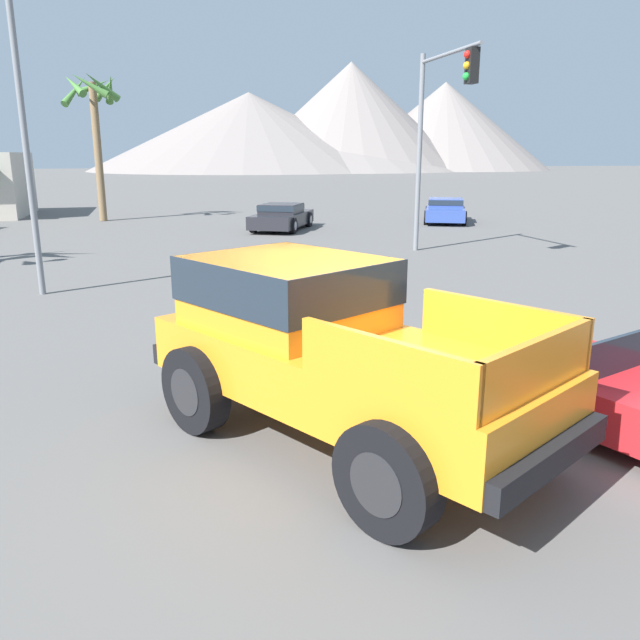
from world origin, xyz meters
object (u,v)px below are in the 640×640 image
at_px(traffic_light_main, 439,114).
at_px(palm_tree_tall, 94,111).
at_px(parked_car_dark, 282,216).
at_px(parked_car_blue, 445,210).
at_px(street_lamp_post, 18,82).
at_px(orange_pickup_truck, 323,340).

bearing_deg(traffic_light_main, palm_tree_tall, -143.26).
height_order(parked_car_dark, palm_tree_tall, palm_tree_tall).
relative_size(parked_car_blue, parked_car_dark, 1.00).
distance_m(street_lamp_post, palm_tree_tall, 17.02).
xyz_separation_m(orange_pickup_truck, palm_tree_tall, (-3.93, 25.80, 3.95)).
distance_m(traffic_light_main, palm_tree_tall, 17.83).
relative_size(orange_pickup_truck, parked_car_blue, 1.11).
relative_size(parked_car_blue, palm_tree_tall, 0.68).
distance_m(orange_pickup_truck, parked_car_dark, 20.22).
bearing_deg(orange_pickup_truck, palm_tree_tall, 69.66).
distance_m(orange_pickup_truck, palm_tree_tall, 26.39).
bearing_deg(orange_pickup_truck, traffic_light_main, 30.73).
height_order(orange_pickup_truck, street_lamp_post, street_lamp_post).
distance_m(orange_pickup_truck, traffic_light_main, 13.70).
xyz_separation_m(traffic_light_main, street_lamp_post, (-10.94, -2.74, 0.31)).
distance_m(parked_car_dark, palm_tree_tall, 10.62).
relative_size(street_lamp_post, palm_tree_tall, 1.12).
xyz_separation_m(traffic_light_main, palm_tree_tall, (-10.65, 14.27, 0.83)).
relative_size(orange_pickup_truck, traffic_light_main, 0.83).
xyz_separation_m(street_lamp_post, palm_tree_tall, (0.29, 17.01, 0.52)).
bearing_deg(parked_car_blue, palm_tree_tall, -171.66).
height_order(parked_car_blue, parked_car_dark, parked_car_blue).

